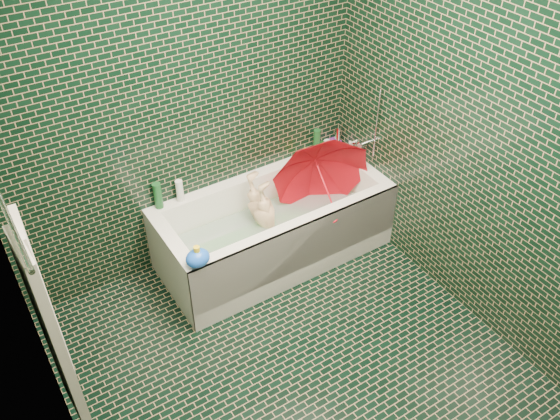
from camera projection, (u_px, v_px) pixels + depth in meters
floor at (299, 374)px, 3.72m from camera, size 2.80×2.80×0.00m
wall_back at (184, 106)px, 3.86m from camera, size 2.80×0.00×2.80m
wall_left at (38, 333)px, 2.39m from camera, size 0.00×2.80×2.80m
wall_right at (487, 146)px, 3.48m from camera, size 0.00×2.80×2.80m
bathtub at (275, 235)px, 4.44m from camera, size 1.70×0.75×0.55m
bath_mat at (274, 239)px, 4.48m from camera, size 1.35×0.47×0.01m
water at (274, 224)px, 4.39m from camera, size 1.48×0.53×0.00m
towel_rail at (13, 229)px, 2.36m from camera, size 0.02×0.58×0.02m
towel at (50, 324)px, 2.72m from camera, size 0.08×0.44×1.12m
faucet at (366, 139)px, 4.43m from camera, size 0.18×0.19×0.55m
child at (267, 222)px, 4.40m from camera, size 0.86×0.33×0.33m
umbrella at (326, 188)px, 4.34m from camera, size 1.05×1.00×0.93m
soap_bottle_a at (329, 147)px, 4.76m from camera, size 0.10×0.10×0.27m
soap_bottle_b at (338, 147)px, 4.75m from camera, size 0.10×0.10×0.20m
soap_bottle_c at (324, 152)px, 4.70m from camera, size 0.14×0.14×0.16m
bottle_right_tall at (317, 141)px, 4.65m from camera, size 0.07×0.07×0.19m
bottle_right_pump at (338, 136)px, 4.72m from camera, size 0.06×0.06×0.17m
bottle_left_tall at (158, 196)px, 4.09m from camera, size 0.07×0.07×0.20m
bottle_left_short at (180, 191)px, 4.16m from camera, size 0.06×0.06×0.17m
rubber_duck at (302, 155)px, 4.59m from camera, size 0.12×0.09×0.09m
bath_toy at (198, 258)px, 3.65m from camera, size 0.17×0.14×0.15m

